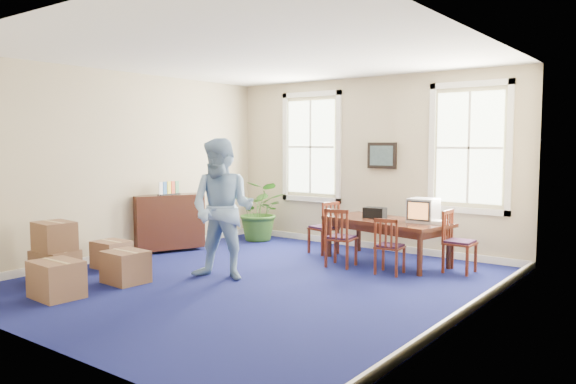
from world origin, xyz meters
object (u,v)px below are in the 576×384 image
Objects in this scene: cardboard_boxes at (71,251)px; crt_tv at (423,210)px; chair_near_left at (341,237)px; potted_plant at (261,211)px; conference_table at (386,241)px; man at (222,209)px; credenza at (169,225)px.

crt_tv is at bearing 47.97° from cardboard_boxes.
crt_tv is 5.36m from cardboard_boxes.
chair_near_left is 2.79m from potted_plant.
man is (-1.37, -2.47, 0.67)m from conference_table.
potted_plant is at bearing 174.28° from crt_tv.
chair_near_left is at bearing -108.63° from conference_table.
credenza is at bearing -160.09° from crt_tv.
conference_table is at bearing 53.02° from cardboard_boxes.
crt_tv is 0.29× the size of cardboard_boxes.
chair_near_left is (-1.05, -0.77, -0.44)m from crt_tv.
conference_table is 4.90m from cardboard_boxes.
conference_table is 3.91m from credenza.
man is 1.29× the size of cardboard_boxes.
chair_near_left is at bearing 37.31° from credenza.
cardboard_boxes is (0.64, -2.36, -0.04)m from credenza.
man is 1.63× the size of credenza.
potted_plant is at bearing -174.39° from conference_table.
potted_plant is (-3.00, 0.35, 0.25)m from conference_table.
conference_table is 1.03× the size of man.
chair_near_left is 3.27m from credenza.
man is at bearing 53.73° from chair_near_left.
crt_tv is at bearing 16.73° from conference_table.
man reaches higher than crt_tv.
man reaches higher than potted_plant.
conference_table is at bearing 42.18° from man.
man is 1.68× the size of potted_plant.
potted_plant is at bearing 101.23° from man.
crt_tv is 1.38m from chair_near_left.
credenza is at bearing 6.68° from chair_near_left.
credenza reaches higher than conference_table.
potted_plant is (0.59, 1.91, 0.11)m from credenza.
conference_table is at bearing -129.07° from chair_near_left.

